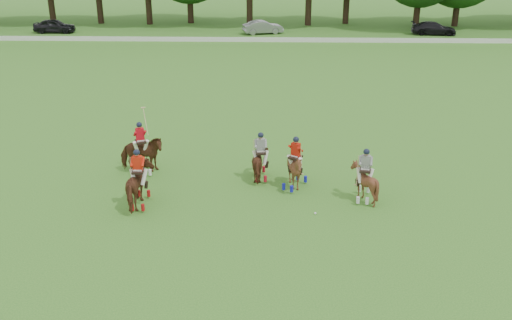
{
  "coord_description": "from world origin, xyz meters",
  "views": [
    {
      "loc": [
        2.58,
        -18.12,
        10.62
      ],
      "look_at": [
        1.94,
        4.2,
        1.4
      ],
      "focal_mm": 40.0,
      "sensor_mm": 36.0,
      "label": 1
    }
  ],
  "objects_px": {
    "polo_red_b": "(142,154)",
    "polo_red_c": "(295,170)",
    "car_left": "(54,26)",
    "car_mid": "(263,27)",
    "car_right": "(434,28)",
    "polo_ball": "(315,213)",
    "polo_stripe_b": "(364,182)",
    "polo_stripe_a": "(261,162)",
    "polo_red_a": "(139,185)"
  },
  "relations": [
    {
      "from": "polo_stripe_b",
      "to": "car_right",
      "type": "bearing_deg",
      "value": 71.66
    },
    {
      "from": "polo_red_b",
      "to": "car_mid",
      "type": "bearing_deg",
      "value": 82.31
    },
    {
      "from": "polo_ball",
      "to": "polo_red_c",
      "type": "bearing_deg",
      "value": 106.45
    },
    {
      "from": "polo_red_b",
      "to": "car_left",
      "type": "bearing_deg",
      "value": 115.2
    },
    {
      "from": "polo_red_c",
      "to": "car_right",
      "type": "bearing_deg",
      "value": 67.46
    },
    {
      "from": "car_right",
      "to": "polo_stripe_a",
      "type": "height_order",
      "value": "polo_stripe_a"
    },
    {
      "from": "polo_stripe_a",
      "to": "car_right",
      "type": "bearing_deg",
      "value": 65.01
    },
    {
      "from": "polo_stripe_b",
      "to": "car_mid",
      "type": "bearing_deg",
      "value": 97.1
    },
    {
      "from": "car_right",
      "to": "polo_red_a",
      "type": "bearing_deg",
      "value": 156.4
    },
    {
      "from": "car_mid",
      "to": "polo_red_c",
      "type": "distance_m",
      "value": 38.06
    },
    {
      "from": "polo_red_b",
      "to": "polo_stripe_a",
      "type": "height_order",
      "value": "polo_red_b"
    },
    {
      "from": "polo_red_a",
      "to": "polo_red_c",
      "type": "distance_m",
      "value": 6.63
    },
    {
      "from": "polo_red_a",
      "to": "polo_stripe_a",
      "type": "xyz_separation_m",
      "value": [
        4.84,
        2.8,
        -0.11
      ]
    },
    {
      "from": "polo_red_a",
      "to": "car_mid",
      "type": "bearing_deg",
      "value": 83.84
    },
    {
      "from": "car_mid",
      "to": "polo_red_c",
      "type": "xyz_separation_m",
      "value": [
        2.05,
        -38.0,
        0.16
      ]
    },
    {
      "from": "polo_red_c",
      "to": "car_mid",
      "type": "bearing_deg",
      "value": 93.09
    },
    {
      "from": "polo_red_b",
      "to": "polo_red_c",
      "type": "distance_m",
      "value": 7.14
    },
    {
      "from": "polo_red_a",
      "to": "car_right",
      "type": "bearing_deg",
      "value": 60.98
    },
    {
      "from": "car_left",
      "to": "polo_red_c",
      "type": "height_order",
      "value": "polo_red_c"
    },
    {
      "from": "polo_ball",
      "to": "car_mid",
      "type": "bearing_deg",
      "value": 93.94
    },
    {
      "from": "car_left",
      "to": "polo_red_a",
      "type": "xyz_separation_m",
      "value": [
        17.82,
        -39.89,
        0.17
      ]
    },
    {
      "from": "polo_red_a",
      "to": "polo_red_c",
      "type": "relative_size",
      "value": 1.04
    },
    {
      "from": "car_left",
      "to": "car_mid",
      "type": "height_order",
      "value": "car_left"
    },
    {
      "from": "polo_red_c",
      "to": "polo_stripe_a",
      "type": "distance_m",
      "value": 1.77
    },
    {
      "from": "polo_red_a",
      "to": "polo_red_c",
      "type": "xyz_separation_m",
      "value": [
        6.36,
        1.88,
        -0.05
      ]
    },
    {
      "from": "car_right",
      "to": "car_left",
      "type": "bearing_deg",
      "value": 95.42
    },
    {
      "from": "car_right",
      "to": "polo_stripe_b",
      "type": "xyz_separation_m",
      "value": [
        -12.96,
        -39.09,
        0.15
      ]
    },
    {
      "from": "car_right",
      "to": "polo_red_c",
      "type": "xyz_separation_m",
      "value": [
        -15.77,
        -38.0,
        0.19
      ]
    },
    {
      "from": "polo_red_a",
      "to": "car_left",
      "type": "bearing_deg",
      "value": 114.08
    },
    {
      "from": "polo_red_a",
      "to": "polo_red_b",
      "type": "bearing_deg",
      "value": 100.73
    },
    {
      "from": "polo_stripe_b",
      "to": "polo_red_c",
      "type": "bearing_deg",
      "value": 158.86
    },
    {
      "from": "polo_red_b",
      "to": "polo_red_c",
      "type": "height_order",
      "value": "polo_red_b"
    },
    {
      "from": "polo_stripe_a",
      "to": "polo_ball",
      "type": "xyz_separation_m",
      "value": [
        2.24,
        -3.4,
        -0.74
      ]
    },
    {
      "from": "polo_red_c",
      "to": "polo_stripe_a",
      "type": "relative_size",
      "value": 1.07
    },
    {
      "from": "car_left",
      "to": "car_right",
      "type": "height_order",
      "value": "car_left"
    },
    {
      "from": "polo_red_a",
      "to": "polo_stripe_a",
      "type": "bearing_deg",
      "value": 30.05
    },
    {
      "from": "car_mid",
      "to": "polo_ball",
      "type": "xyz_separation_m",
      "value": [
        2.79,
        -40.49,
        -0.64
      ]
    },
    {
      "from": "car_right",
      "to": "polo_ball",
      "type": "height_order",
      "value": "car_right"
    },
    {
      "from": "polo_red_a",
      "to": "polo_stripe_b",
      "type": "height_order",
      "value": "polo_red_a"
    },
    {
      "from": "polo_red_c",
      "to": "polo_red_b",
      "type": "bearing_deg",
      "value": 168.18
    },
    {
      "from": "car_mid",
      "to": "car_right",
      "type": "distance_m",
      "value": 17.82
    },
    {
      "from": "polo_red_c",
      "to": "polo_ball",
      "type": "distance_m",
      "value": 2.71
    },
    {
      "from": "car_mid",
      "to": "polo_stripe_a",
      "type": "distance_m",
      "value": 37.09
    },
    {
      "from": "polo_stripe_b",
      "to": "polo_ball",
      "type": "distance_m",
      "value": 2.62
    },
    {
      "from": "car_mid",
      "to": "polo_stripe_a",
      "type": "bearing_deg",
      "value": 165.2
    },
    {
      "from": "polo_red_b",
      "to": "polo_ball",
      "type": "distance_m",
      "value": 8.72
    },
    {
      "from": "polo_red_a",
      "to": "polo_red_b",
      "type": "xyz_separation_m",
      "value": [
        -0.63,
        3.35,
        -0.0
      ]
    },
    {
      "from": "car_mid",
      "to": "polo_stripe_b",
      "type": "bearing_deg",
      "value": 171.46
    },
    {
      "from": "car_mid",
      "to": "polo_ball",
      "type": "distance_m",
      "value": 40.59
    },
    {
      "from": "polo_red_b",
      "to": "polo_red_c",
      "type": "relative_size",
      "value": 1.27
    }
  ]
}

